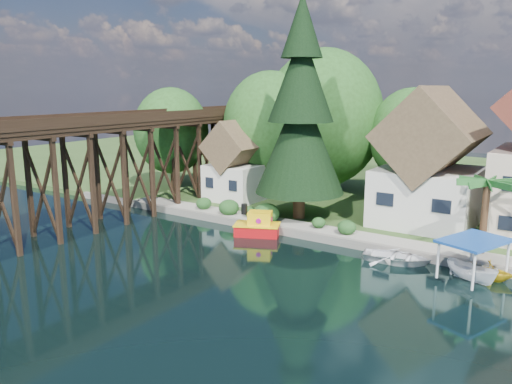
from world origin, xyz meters
TOP-DOWN VIEW (x-y plane):
  - ground at (0.00, 0.00)m, footprint 140.00×140.00m
  - bank at (0.00, 34.00)m, footprint 140.00×52.00m
  - seawall at (4.00, 8.00)m, footprint 60.00×0.40m
  - promenade at (6.00, 9.30)m, footprint 50.00×2.60m
  - trestle_bridge at (-16.00, 5.17)m, footprint 4.12×44.18m
  - house_left at (7.00, 16.00)m, footprint 7.64×8.64m
  - shed at (-11.00, 14.50)m, footprint 5.09×5.40m
  - bg_trees at (1.00, 21.25)m, footprint 49.90×13.30m
  - shrubs at (-4.60, 9.26)m, footprint 15.76×2.47m
  - conifer at (-2.39, 11.61)m, footprint 7.40×7.40m
  - palm_tree at (12.24, 10.31)m, footprint 4.12×4.12m
  - tugboat at (-3.37, 6.78)m, footprint 3.97×3.18m
  - boat_white_a at (7.71, 6.81)m, footprint 4.86×3.83m
  - boat_canopy at (12.48, 6.06)m, footprint 4.05×4.79m
  - boat_yellow at (13.42, 6.98)m, footprint 2.71×2.39m

SIDE VIEW (x-z plane):
  - ground at x=0.00m, z-range 0.00..0.00m
  - bank at x=0.00m, z-range 0.00..0.50m
  - seawall at x=4.00m, z-range 0.00..0.62m
  - boat_white_a at x=7.71m, z-range 0.00..0.91m
  - promenade at x=6.00m, z-range 0.50..0.56m
  - boat_yellow at x=13.42m, z-range 0.00..1.34m
  - tugboat at x=-3.37m, z-range -0.51..2.03m
  - boat_canopy at x=12.48m, z-range -0.19..2.43m
  - shrubs at x=-4.60m, z-range 0.38..2.08m
  - shed at x=-11.00m, z-range -0.10..7.75m
  - house_left at x=7.00m, z-range -0.37..10.65m
  - palm_tree at x=12.24m, z-range 2.49..7.83m
  - trestle_bridge at x=-16.00m, z-range 0.70..10.00m
  - bg_trees at x=1.00m, z-range 2.00..12.57m
  - conifer at x=-2.39m, z-range 0.16..18.37m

